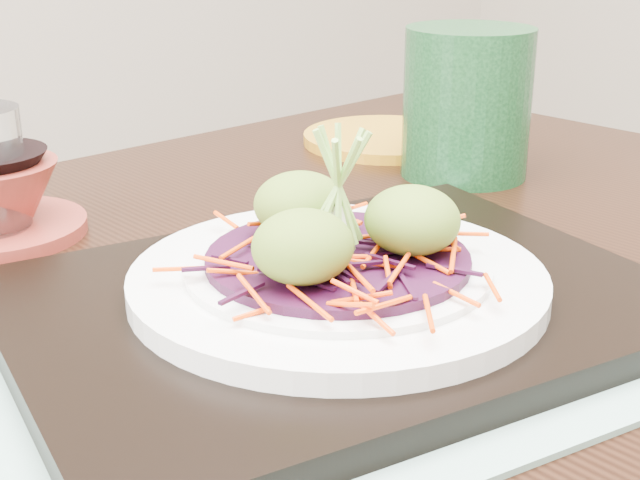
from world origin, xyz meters
TOP-DOWN VIEW (x-y plane):
  - dining_table at (-0.10, 0.04)m, footprint 1.40×1.04m
  - placemat at (-0.07, -0.01)m, footprint 0.50×0.41m
  - serving_tray at (-0.07, -0.01)m, footprint 0.43×0.34m
  - white_plate at (-0.07, -0.01)m, footprint 0.27×0.27m
  - cabbage_bed at (-0.07, -0.01)m, footprint 0.17×0.17m
  - carrot_julienne at (-0.07, -0.01)m, footprint 0.21×0.21m
  - guacamole_scoops at (-0.07, -0.01)m, footprint 0.15×0.13m
  - scallion_garnish at (-0.07, -0.01)m, footprint 0.06×0.06m
  - yellow_plate at (0.25, 0.34)m, footprint 0.20×0.20m
  - green_jar at (0.23, 0.19)m, footprint 0.13×0.13m

SIDE VIEW (x-z plane):
  - dining_table at x=-0.10m, z-range 0.29..1.10m
  - placemat at x=-0.07m, z-range 0.80..0.80m
  - yellow_plate at x=0.25m, z-range 0.80..0.81m
  - serving_tray at x=-0.07m, z-range 0.80..0.82m
  - white_plate at x=-0.07m, z-range 0.82..0.84m
  - cabbage_bed at x=-0.07m, z-range 0.84..0.85m
  - carrot_julienne at x=-0.07m, z-range 0.85..0.86m
  - guacamole_scoops at x=-0.07m, z-range 0.85..0.89m
  - green_jar at x=0.23m, z-range 0.80..0.95m
  - scallion_garnish at x=-0.07m, z-range 0.84..0.94m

